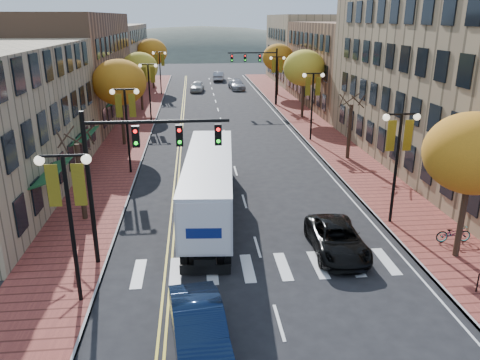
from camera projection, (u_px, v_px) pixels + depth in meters
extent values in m
plane|color=black|center=(270.00, 292.00, 19.02)|extent=(200.00, 200.00, 0.00)
cube|color=brown|center=(136.00, 124.00, 48.70)|extent=(4.00, 85.00, 0.15)
cube|color=brown|center=(305.00, 120.00, 50.36)|extent=(4.00, 85.00, 0.15)
cube|color=brown|center=(59.00, 68.00, 49.46)|extent=(12.00, 24.00, 11.00)
cube|color=#9E8966|center=(102.00, 57.00, 73.20)|extent=(12.00, 26.00, 9.50)
cube|color=brown|center=(364.00, 64.00, 58.54)|extent=(15.00, 24.00, 10.00)
cube|color=#9E8966|center=(319.00, 49.00, 79.05)|extent=(15.00, 20.00, 11.00)
cylinder|color=#382619|center=(81.00, 182.00, 24.96)|extent=(0.28, 0.28, 4.20)
cylinder|color=#382619|center=(122.00, 116.00, 39.88)|extent=(0.28, 0.28, 4.90)
ellipsoid|color=orange|center=(119.00, 82.00, 38.94)|extent=(4.48, 4.48, 3.81)
cylinder|color=#382619|center=(141.00, 91.00, 54.97)|extent=(0.28, 0.28, 4.55)
ellipsoid|color=yellow|center=(140.00, 68.00, 54.10)|extent=(4.16, 4.16, 3.54)
cylinder|color=#382619|center=(153.00, 72.00, 71.81)|extent=(0.28, 0.28, 5.04)
ellipsoid|color=orange|center=(152.00, 52.00, 70.84)|extent=(4.61, 4.61, 3.92)
cylinder|color=#382619|center=(463.00, 210.00, 20.93)|extent=(0.28, 0.28, 4.55)
ellipsoid|color=orange|center=(473.00, 153.00, 20.06)|extent=(4.16, 4.16, 3.54)
cylinder|color=#382619|center=(349.00, 132.00, 36.02)|extent=(0.28, 0.28, 4.20)
cylinder|color=#382619|center=(303.00, 95.00, 50.94)|extent=(0.28, 0.28, 4.90)
ellipsoid|color=yellow|center=(304.00, 68.00, 50.00)|extent=(4.48, 4.48, 3.81)
cylinder|color=#382619|center=(278.00, 78.00, 66.00)|extent=(0.28, 0.28, 4.76)
ellipsoid|color=orange|center=(278.00, 57.00, 65.08)|extent=(4.35, 4.35, 3.70)
cylinder|color=black|center=(72.00, 233.00, 17.34)|extent=(0.16, 0.16, 6.00)
cylinder|color=black|center=(62.00, 156.00, 16.35)|extent=(1.60, 0.10, 0.10)
sphere|color=#FFF2CC|center=(39.00, 161.00, 16.32)|extent=(0.36, 0.36, 0.36)
sphere|color=#FFF2CC|center=(86.00, 159.00, 16.47)|extent=(0.36, 0.36, 0.36)
cube|color=gold|center=(53.00, 186.00, 16.67)|extent=(0.45, 0.03, 1.60)
cube|color=gold|center=(79.00, 185.00, 16.75)|extent=(0.45, 0.03, 1.60)
cylinder|color=black|center=(128.00, 133.00, 32.37)|extent=(0.16, 0.16, 6.00)
cylinder|color=black|center=(124.00, 89.00, 31.38)|extent=(1.60, 0.10, 0.10)
sphere|color=#FFF2CC|center=(112.00, 92.00, 31.36)|extent=(0.36, 0.36, 0.36)
sphere|color=#FFF2CC|center=(136.00, 91.00, 31.51)|extent=(0.36, 0.36, 0.36)
cube|color=gold|center=(119.00, 106.00, 31.70)|extent=(0.45, 0.03, 1.60)
cube|color=gold|center=(132.00, 106.00, 31.79)|extent=(0.45, 0.03, 1.60)
cylinder|color=black|center=(150.00, 93.00, 49.29)|extent=(0.16, 0.16, 6.00)
cylinder|color=black|center=(148.00, 64.00, 48.30)|extent=(1.60, 0.10, 0.10)
sphere|color=#FFF2CC|center=(140.00, 66.00, 48.27)|extent=(0.36, 0.36, 0.36)
sphere|color=#FFF2CC|center=(156.00, 66.00, 48.42)|extent=(0.36, 0.36, 0.36)
cube|color=gold|center=(144.00, 75.00, 48.62)|extent=(0.45, 0.03, 1.60)
cube|color=gold|center=(153.00, 75.00, 48.70)|extent=(0.45, 0.03, 1.60)
cylinder|color=black|center=(160.00, 74.00, 66.20)|extent=(0.16, 0.16, 6.00)
cylinder|color=black|center=(159.00, 52.00, 65.21)|extent=(1.60, 0.10, 0.10)
sphere|color=#FFF2CC|center=(153.00, 53.00, 65.19)|extent=(0.36, 0.36, 0.36)
sphere|color=#FFF2CC|center=(165.00, 53.00, 65.34)|extent=(0.36, 0.36, 0.36)
cube|color=gold|center=(156.00, 60.00, 65.53)|extent=(0.45, 0.03, 1.60)
cube|color=gold|center=(163.00, 60.00, 65.62)|extent=(0.45, 0.03, 1.60)
cylinder|color=black|center=(396.00, 171.00, 24.36)|extent=(0.16, 0.16, 6.00)
cylinder|color=black|center=(402.00, 114.00, 23.37)|extent=(1.60, 0.10, 0.10)
sphere|color=#FFF2CC|center=(386.00, 117.00, 23.35)|extent=(0.36, 0.36, 0.36)
sphere|color=#FFF2CC|center=(417.00, 117.00, 23.49)|extent=(0.36, 0.36, 0.36)
cube|color=gold|center=(391.00, 136.00, 23.69)|extent=(0.45, 0.03, 1.60)
cube|color=gold|center=(408.00, 135.00, 23.77)|extent=(0.45, 0.03, 1.60)
cylinder|color=black|center=(312.00, 108.00, 41.27)|extent=(0.16, 0.16, 6.00)
cylinder|color=black|center=(314.00, 73.00, 40.28)|extent=(1.60, 0.10, 0.10)
sphere|color=#FFF2CC|center=(304.00, 75.00, 40.26)|extent=(0.36, 0.36, 0.36)
sphere|color=#FFF2CC|center=(323.00, 75.00, 40.41)|extent=(0.36, 0.36, 0.36)
cube|color=gold|center=(308.00, 86.00, 40.61)|extent=(0.45, 0.03, 1.60)
cube|color=gold|center=(318.00, 86.00, 40.69)|extent=(0.45, 0.03, 1.60)
cylinder|color=black|center=(277.00, 82.00, 58.19)|extent=(0.16, 0.16, 6.00)
cylinder|color=black|center=(278.00, 57.00, 57.20)|extent=(1.60, 0.10, 0.10)
sphere|color=#FFF2CC|center=(271.00, 58.00, 57.18)|extent=(0.36, 0.36, 0.36)
sphere|color=#FFF2CC|center=(284.00, 58.00, 57.32)|extent=(0.36, 0.36, 0.36)
cube|color=gold|center=(274.00, 66.00, 57.52)|extent=(0.45, 0.03, 1.60)
cube|color=gold|center=(281.00, 66.00, 57.60)|extent=(0.45, 0.03, 1.60)
cylinder|color=black|center=(90.00, 192.00, 20.00)|extent=(0.20, 0.20, 7.00)
cylinder|color=black|center=(157.00, 122.00, 19.29)|extent=(6.00, 0.14, 0.14)
cube|color=black|center=(136.00, 136.00, 19.40)|extent=(0.30, 0.25, 0.90)
sphere|color=#FF0C0C|center=(135.00, 131.00, 19.19)|extent=(0.16, 0.16, 0.16)
cube|color=black|center=(179.00, 135.00, 19.57)|extent=(0.30, 0.25, 0.90)
sphere|color=#FF0C0C|center=(179.00, 130.00, 19.36)|extent=(0.16, 0.16, 0.16)
cube|color=black|center=(218.00, 135.00, 19.72)|extent=(0.30, 0.25, 0.90)
sphere|color=#FF0C0C|center=(218.00, 130.00, 19.50)|extent=(0.16, 0.16, 0.16)
cylinder|color=black|center=(276.00, 78.00, 58.01)|extent=(0.20, 0.20, 7.00)
cylinder|color=black|center=(252.00, 53.00, 56.75)|extent=(6.00, 0.14, 0.14)
cube|color=black|center=(260.00, 58.00, 57.03)|extent=(0.30, 0.25, 0.90)
sphere|color=#FF0C0C|center=(260.00, 56.00, 56.82)|extent=(0.16, 0.16, 0.16)
cube|color=black|center=(245.00, 58.00, 56.86)|extent=(0.30, 0.25, 0.90)
sphere|color=#FF0C0C|center=(245.00, 56.00, 56.65)|extent=(0.16, 0.16, 0.16)
cube|color=black|center=(232.00, 58.00, 56.71)|extent=(0.30, 0.25, 0.90)
sphere|color=#FF0C0C|center=(232.00, 56.00, 56.50)|extent=(0.16, 0.16, 0.16)
cube|color=black|center=(210.00, 208.00, 25.33)|extent=(1.79, 12.01, 0.32)
cube|color=silver|center=(209.00, 180.00, 24.80)|extent=(3.26, 12.12, 2.58)
cube|color=black|center=(213.00, 157.00, 32.04)|extent=(2.50, 2.92, 2.30)
cylinder|color=black|center=(184.00, 257.00, 20.89)|extent=(0.39, 0.94, 0.92)
cylinder|color=black|center=(228.00, 256.00, 20.94)|extent=(0.39, 0.94, 0.92)
cylinder|color=black|center=(187.00, 245.00, 21.93)|extent=(0.39, 0.94, 0.92)
cylinder|color=black|center=(228.00, 245.00, 21.98)|extent=(0.39, 0.94, 0.92)
cylinder|color=black|center=(199.00, 177.00, 31.32)|extent=(0.39, 0.94, 0.92)
cylinder|color=black|center=(228.00, 177.00, 31.37)|extent=(0.39, 0.94, 0.92)
cylinder|color=black|center=(201.00, 168.00, 33.24)|extent=(0.39, 0.94, 0.92)
cylinder|color=black|center=(228.00, 168.00, 33.28)|extent=(0.39, 0.94, 0.92)
imported|color=black|center=(199.00, 329.00, 15.48)|extent=(2.24, 5.02, 1.60)
imported|color=black|center=(337.00, 239.00, 22.03)|extent=(2.50, 5.11, 1.40)
imported|color=silver|center=(197.00, 86.00, 70.22)|extent=(2.38, 4.77, 1.56)
imported|color=#9E9EA5|center=(237.00, 85.00, 72.14)|extent=(2.55, 5.31, 1.49)
imported|color=#94949A|center=(219.00, 76.00, 82.01)|extent=(2.27, 5.11, 1.63)
imported|color=gray|center=(453.00, 233.00, 22.83)|extent=(1.74, 0.65, 0.91)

